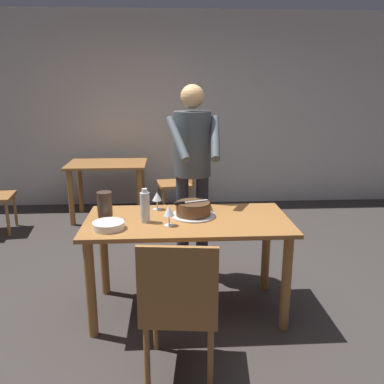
{
  "coord_description": "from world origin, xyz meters",
  "views": [
    {
      "loc": [
        -0.14,
        -2.84,
        1.72
      ],
      "look_at": [
        0.05,
        0.22,
        0.9
      ],
      "focal_mm": 37.77,
      "sensor_mm": 36.0,
      "label": 1
    }
  ],
  "objects": [
    {
      "name": "back_wall",
      "position": [
        0.0,
        3.04,
        1.35
      ],
      "size": [
        10.0,
        0.12,
        2.7
      ],
      "primitive_type": "cube",
      "color": "silver",
      "rests_on": "ground_plane"
    },
    {
      "name": "chair_near_side",
      "position": [
        -0.08,
        -0.75,
        0.49
      ],
      "size": [
        0.48,
        0.48,
        0.9
      ],
      "color": "#9E6633",
      "rests_on": "ground_plane"
    },
    {
      "name": "cake_on_platter",
      "position": [
        0.05,
        0.07,
        0.8
      ],
      "size": [
        0.34,
        0.34,
        0.11
      ],
      "color": "silver",
      "rests_on": "main_dining_table"
    },
    {
      "name": "main_dining_table",
      "position": [
        0.0,
        0.0,
        0.63
      ],
      "size": [
        1.51,
        0.75,
        0.75
      ],
      "color": "#9E6633",
      "rests_on": "ground_plane"
    },
    {
      "name": "water_bottle",
      "position": [
        -0.31,
        -0.04,
        0.86
      ],
      "size": [
        0.07,
        0.07,
        0.25
      ],
      "color": "silver",
      "rests_on": "main_dining_table"
    },
    {
      "name": "background_table",
      "position": [
        -0.93,
        2.34,
        0.58
      ],
      "size": [
        1.0,
        0.7,
        0.74
      ],
      "color": "#9E6633",
      "rests_on": "ground_plane"
    },
    {
      "name": "wine_glass_far",
      "position": [
        -0.14,
        -0.13,
        0.85
      ],
      "size": [
        0.08,
        0.08,
        0.14
      ],
      "color": "silver",
      "rests_on": "main_dining_table"
    },
    {
      "name": "hurricane_lamp",
      "position": [
        -0.61,
        0.03,
        0.86
      ],
      "size": [
        0.11,
        0.11,
        0.21
      ],
      "color": "black",
      "rests_on": "main_dining_table"
    },
    {
      "name": "ground_plane",
      "position": [
        0.0,
        0.0,
        0.0
      ],
      "size": [
        14.0,
        14.0,
        0.0
      ],
      "primitive_type": "plane",
      "color": "#383330"
    },
    {
      "name": "background_chair_0",
      "position": [
        0.02,
        2.42,
        0.49
      ],
      "size": [
        0.51,
        0.51,
        0.9
      ],
      "color": "#9E6633",
      "rests_on": "ground_plane"
    },
    {
      "name": "cake_knife",
      "position": [
        -0.02,
        0.04,
        0.87
      ],
      "size": [
        0.26,
        0.11,
        0.02
      ],
      "color": "silver",
      "rests_on": "cake_on_platter"
    },
    {
      "name": "wine_glass_near",
      "position": [
        -0.23,
        0.26,
        0.85
      ],
      "size": [
        0.08,
        0.08,
        0.14
      ],
      "color": "silver",
      "rests_on": "main_dining_table"
    },
    {
      "name": "plate_stack",
      "position": [
        -0.56,
        -0.18,
        0.78
      ],
      "size": [
        0.22,
        0.22,
        0.05
      ],
      "color": "white",
      "rests_on": "main_dining_table"
    },
    {
      "name": "person_cutting_cake",
      "position": [
        0.07,
        0.59,
        1.08
      ],
      "size": [
        0.46,
        0.57,
        1.72
      ],
      "color": "#2D2D38",
      "rests_on": "ground_plane"
    }
  ]
}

